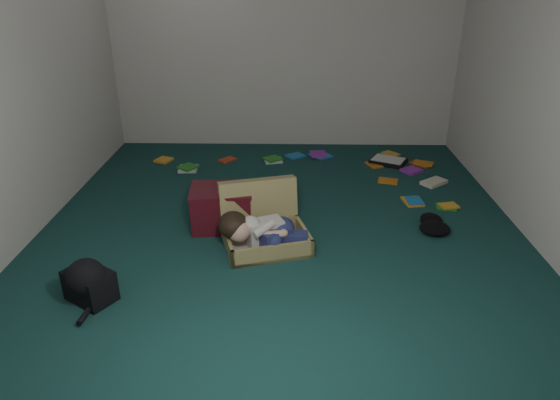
{
  "coord_description": "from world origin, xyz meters",
  "views": [
    {
      "loc": [
        0.07,
        -3.66,
        1.99
      ],
      "look_at": [
        0.0,
        -0.15,
        0.35
      ],
      "focal_mm": 32.0,
      "sensor_mm": 36.0,
      "label": 1
    }
  ],
  "objects": [
    {
      "name": "floor",
      "position": [
        0.0,
        0.0,
        0.0
      ],
      "size": [
        4.5,
        4.5,
        0.0
      ],
      "primitive_type": "plane",
      "color": "#143936",
      "rests_on": "ground"
    },
    {
      "name": "wall_back",
      "position": [
        0.0,
        2.25,
        1.3
      ],
      "size": [
        4.5,
        0.0,
        4.5
      ],
      "primitive_type": "plane",
      "rotation": [
        1.57,
        0.0,
        0.0
      ],
      "color": "silver",
      "rests_on": "ground"
    },
    {
      "name": "wall_front",
      "position": [
        0.0,
        -2.25,
        1.3
      ],
      "size": [
        4.5,
        0.0,
        4.5
      ],
      "primitive_type": "plane",
      "rotation": [
        -1.57,
        0.0,
        0.0
      ],
      "color": "silver",
      "rests_on": "ground"
    },
    {
      "name": "wall_left",
      "position": [
        -2.0,
        0.0,
        1.3
      ],
      "size": [
        0.0,
        4.5,
        4.5
      ],
      "primitive_type": "plane",
      "rotation": [
        1.57,
        0.0,
        1.57
      ],
      "color": "silver",
      "rests_on": "ground"
    },
    {
      "name": "wall_right",
      "position": [
        2.0,
        0.0,
        1.3
      ],
      "size": [
        0.0,
        4.5,
        4.5
      ],
      "primitive_type": "plane",
      "rotation": [
        1.57,
        0.0,
        -1.57
      ],
      "color": "silver",
      "rests_on": "ground"
    },
    {
      "name": "suitcase",
      "position": [
        -0.13,
        -0.17,
        0.14
      ],
      "size": [
        0.78,
        0.77,
        0.46
      ],
      "rotation": [
        0.0,
        0.0,
        0.28
      ],
      "color": "#978B53",
      "rests_on": "floor"
    },
    {
      "name": "person",
      "position": [
        -0.13,
        -0.34,
        0.18
      ],
      "size": [
        0.71,
        0.35,
        0.29
      ],
      "rotation": [
        0.0,
        0.0,
        0.28
      ],
      "color": "beige",
      "rests_on": "suitcase"
    },
    {
      "name": "maroon_bin",
      "position": [
        -0.49,
        0.07,
        0.17
      ],
      "size": [
        0.53,
        0.44,
        0.35
      ],
      "rotation": [
        0.0,
        0.0,
        0.08
      ],
      "color": "#460E17",
      "rests_on": "floor"
    },
    {
      "name": "backpack",
      "position": [
        -1.22,
        -0.98,
        0.12
      ],
      "size": [
        0.49,
        0.47,
        0.23
      ],
      "primitive_type": null,
      "rotation": [
        0.0,
        0.0,
        -0.57
      ],
      "color": "black",
      "rests_on": "floor"
    },
    {
      "name": "clothing_pile",
      "position": [
        1.26,
        0.08,
        0.07
      ],
      "size": [
        0.5,
        0.46,
        0.13
      ],
      "primitive_type": null,
      "rotation": [
        0.0,
        0.0,
        -0.34
      ],
      "color": "black",
      "rests_on": "floor"
    },
    {
      "name": "paper_tray",
      "position": [
        1.18,
        1.6,
        0.03
      ],
      "size": [
        0.46,
        0.41,
        0.05
      ],
      "rotation": [
        0.0,
        0.0,
        -0.47
      ],
      "color": "black",
      "rests_on": "floor"
    },
    {
      "name": "book_scatter",
      "position": [
        0.57,
        1.38,
        0.01
      ],
      "size": [
        3.12,
        1.6,
        0.02
      ],
      "color": "gold",
      "rests_on": "floor"
    }
  ]
}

